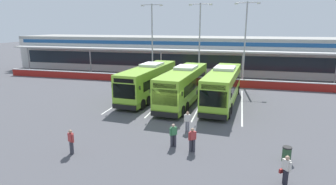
{
  "coord_description": "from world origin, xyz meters",
  "views": [
    {
      "loc": [
        5.78,
        -22.53,
        8.05
      ],
      "look_at": [
        -0.84,
        3.0,
        1.6
      ],
      "focal_mm": 29.6,
      "sensor_mm": 36.0,
      "label": 1
    }
  ],
  "objects_px": {
    "coach_bus_leftmost": "(149,82)",
    "lamp_post_east": "(245,39)",
    "coach_bus_centre": "(223,87)",
    "pedestrian_in_dark_coat": "(71,141)",
    "pedestrian_child": "(187,121)",
    "pedestrian_with_handbag": "(286,169)",
    "pedestrian_near_bin": "(173,134)",
    "pedestrian_approaching_bus": "(192,139)",
    "coach_bus_left_centre": "(183,86)",
    "lamp_post_west": "(152,37)",
    "lamp_post_centre": "(200,38)",
    "litter_bin": "(287,154)"
  },
  "relations": [
    {
      "from": "coach_bus_leftmost",
      "to": "lamp_post_east",
      "type": "xyz_separation_m",
      "value": [
        10.35,
        9.57,
        4.5
      ]
    },
    {
      "from": "coach_bus_centre",
      "to": "pedestrian_in_dark_coat",
      "type": "xyz_separation_m",
      "value": [
        -8.57,
        -14.19,
        -0.91
      ]
    },
    {
      "from": "coach_bus_centre",
      "to": "pedestrian_child",
      "type": "relative_size",
      "value": 7.59
    },
    {
      "from": "pedestrian_with_handbag",
      "to": "lamp_post_east",
      "type": "xyz_separation_m",
      "value": [
        -2.09,
        24.78,
        5.43
      ]
    },
    {
      "from": "pedestrian_near_bin",
      "to": "pedestrian_approaching_bus",
      "type": "height_order",
      "value": "same"
    },
    {
      "from": "pedestrian_near_bin",
      "to": "pedestrian_in_dark_coat",
      "type": "bearing_deg",
      "value": -156.1
    },
    {
      "from": "pedestrian_in_dark_coat",
      "to": "pedestrian_near_bin",
      "type": "xyz_separation_m",
      "value": [
        6.06,
        2.69,
        0.0
      ]
    },
    {
      "from": "coach_bus_left_centre",
      "to": "pedestrian_in_dark_coat",
      "type": "distance_m",
      "value": 14.42
    },
    {
      "from": "lamp_post_west",
      "to": "lamp_post_centre",
      "type": "height_order",
      "value": "same"
    },
    {
      "from": "pedestrian_child",
      "to": "pedestrian_approaching_bus",
      "type": "xyz_separation_m",
      "value": [
        0.94,
        -3.35,
        0.0
      ]
    },
    {
      "from": "pedestrian_with_handbag",
      "to": "lamp_post_east",
      "type": "distance_m",
      "value": 25.46
    },
    {
      "from": "pedestrian_near_bin",
      "to": "litter_bin",
      "type": "height_order",
      "value": "pedestrian_near_bin"
    },
    {
      "from": "coach_bus_leftmost",
      "to": "lamp_post_centre",
      "type": "relative_size",
      "value": 1.12
    },
    {
      "from": "pedestrian_child",
      "to": "pedestrian_approaching_bus",
      "type": "bearing_deg",
      "value": -74.27
    },
    {
      "from": "coach_bus_centre",
      "to": "pedestrian_with_handbag",
      "type": "distance_m",
      "value": 15.16
    },
    {
      "from": "lamp_post_east",
      "to": "litter_bin",
      "type": "distance_m",
      "value": 22.96
    },
    {
      "from": "coach_bus_leftmost",
      "to": "lamp_post_west",
      "type": "distance_m",
      "value": 11.39
    },
    {
      "from": "coach_bus_left_centre",
      "to": "pedestrian_with_handbag",
      "type": "relative_size",
      "value": 7.59
    },
    {
      "from": "coach_bus_leftmost",
      "to": "lamp_post_west",
      "type": "relative_size",
      "value": 1.12
    },
    {
      "from": "pedestrian_near_bin",
      "to": "coach_bus_left_centre",
      "type": "bearing_deg",
      "value": 97.99
    },
    {
      "from": "coach_bus_centre",
      "to": "pedestrian_approaching_bus",
      "type": "xyz_separation_m",
      "value": [
        -1.14,
        -11.96,
        -0.91
      ]
    },
    {
      "from": "coach_bus_leftmost",
      "to": "pedestrian_with_handbag",
      "type": "relative_size",
      "value": 7.59
    },
    {
      "from": "litter_bin",
      "to": "lamp_post_centre",
      "type": "bearing_deg",
      "value": 110.95
    },
    {
      "from": "lamp_post_west",
      "to": "lamp_post_centre",
      "type": "xyz_separation_m",
      "value": [
        6.93,
        0.23,
        0.0
      ]
    },
    {
      "from": "lamp_post_east",
      "to": "lamp_post_centre",
      "type": "bearing_deg",
      "value": 173.0
    },
    {
      "from": "lamp_post_east",
      "to": "pedestrian_with_handbag",
      "type": "bearing_deg",
      "value": -85.18
    },
    {
      "from": "coach_bus_leftmost",
      "to": "pedestrian_approaching_bus",
      "type": "bearing_deg",
      "value": -60.53
    },
    {
      "from": "lamp_post_west",
      "to": "coach_bus_leftmost",
      "type": "bearing_deg",
      "value": -74.65
    },
    {
      "from": "pedestrian_in_dark_coat",
      "to": "pedestrian_child",
      "type": "height_order",
      "value": "same"
    },
    {
      "from": "pedestrian_with_handbag",
      "to": "pedestrian_in_dark_coat",
      "type": "relative_size",
      "value": 1.0
    },
    {
      "from": "litter_bin",
      "to": "pedestrian_near_bin",
      "type": "bearing_deg",
      "value": 177.44
    },
    {
      "from": "pedestrian_with_handbag",
      "to": "pedestrian_near_bin",
      "type": "height_order",
      "value": "same"
    },
    {
      "from": "coach_bus_leftmost",
      "to": "pedestrian_near_bin",
      "type": "xyz_separation_m",
      "value": [
        5.77,
        -12.17,
        -0.91
      ]
    },
    {
      "from": "pedestrian_approaching_bus",
      "to": "litter_bin",
      "type": "bearing_deg",
      "value": 1.39
    },
    {
      "from": "coach_bus_centre",
      "to": "pedestrian_with_handbag",
      "type": "xyz_separation_m",
      "value": [
        4.16,
        -14.55,
        -0.93
      ]
    },
    {
      "from": "coach_bus_left_centre",
      "to": "pedestrian_approaching_bus",
      "type": "relative_size",
      "value": 7.59
    },
    {
      "from": "lamp_post_east",
      "to": "litter_bin",
      "type": "relative_size",
      "value": 11.83
    },
    {
      "from": "litter_bin",
      "to": "coach_bus_left_centre",
      "type": "bearing_deg",
      "value": 127.51
    },
    {
      "from": "pedestrian_with_handbag",
      "to": "coach_bus_left_centre",
      "type": "bearing_deg",
      "value": 120.35
    },
    {
      "from": "pedestrian_with_handbag",
      "to": "lamp_post_west",
      "type": "xyz_separation_m",
      "value": [
        -15.21,
        25.31,
        5.43
      ]
    },
    {
      "from": "pedestrian_approaching_bus",
      "to": "lamp_post_east",
      "type": "xyz_separation_m",
      "value": [
        3.21,
        22.2,
        5.42
      ]
    },
    {
      "from": "lamp_post_centre",
      "to": "lamp_post_east",
      "type": "distance_m",
      "value": 6.23
    },
    {
      "from": "coach_bus_left_centre",
      "to": "lamp_post_east",
      "type": "bearing_deg",
      "value": 60.39
    },
    {
      "from": "coach_bus_left_centre",
      "to": "litter_bin",
      "type": "relative_size",
      "value": 13.23
    },
    {
      "from": "coach_bus_leftmost",
      "to": "pedestrian_in_dark_coat",
      "type": "height_order",
      "value": "coach_bus_leftmost"
    },
    {
      "from": "coach_bus_left_centre",
      "to": "pedestrian_approaching_bus",
      "type": "xyz_separation_m",
      "value": [
        2.91,
        -11.43,
        -0.91
      ]
    },
    {
      "from": "pedestrian_near_bin",
      "to": "lamp_post_centre",
      "type": "distance_m",
      "value": 23.2
    },
    {
      "from": "coach_bus_leftmost",
      "to": "pedestrian_child",
      "type": "height_order",
      "value": "coach_bus_leftmost"
    },
    {
      "from": "pedestrian_near_bin",
      "to": "litter_bin",
      "type": "relative_size",
      "value": 1.74
    },
    {
      "from": "litter_bin",
      "to": "lamp_post_east",
      "type": "bearing_deg",
      "value": 96.6
    }
  ]
}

